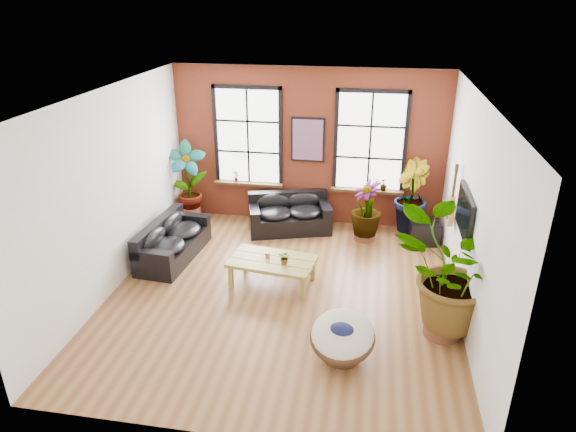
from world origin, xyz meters
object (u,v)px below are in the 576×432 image
at_px(sofa_back, 289,214).
at_px(papasan_chair, 342,337).
at_px(sofa_left, 171,241).
at_px(coffee_table, 272,262).

relative_size(sofa_back, papasan_chair, 1.81).
xyz_separation_m(sofa_left, coffee_table, (2.20, -0.65, 0.09)).
relative_size(sofa_back, coffee_table, 1.20).
bearing_deg(sofa_back, papasan_chair, -87.43).
relative_size(sofa_left, papasan_chair, 1.84).
xyz_separation_m(sofa_back, papasan_chair, (1.49, -4.22, -0.01)).
bearing_deg(coffee_table, sofa_back, 99.77).
xyz_separation_m(coffee_table, papasan_chair, (1.41, -1.88, -0.07)).
bearing_deg(papasan_chair, sofa_back, 117.65).
distance_m(sofa_back, coffee_table, 2.34).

